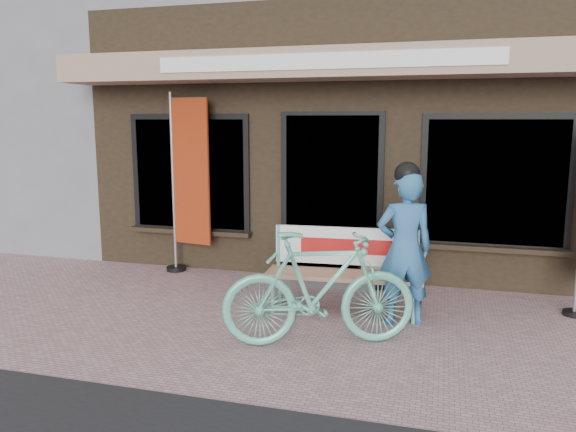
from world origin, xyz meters
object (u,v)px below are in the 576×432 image
(bicycle, at_px, (319,289))
(menu_stand, at_px, (374,258))
(bench, at_px, (345,263))
(person, at_px, (405,245))
(nobori_red, at_px, (188,182))

(bicycle, xyz_separation_m, menu_stand, (0.28, 1.87, -0.14))
(bench, relative_size, person, 1.02)
(nobori_red, bearing_deg, bench, -12.71)
(person, xyz_separation_m, menu_stand, (-0.43, 1.07, -0.42))
(bicycle, distance_m, nobori_red, 3.10)
(bench, distance_m, nobori_red, 2.62)
(bench, relative_size, bicycle, 0.94)
(bicycle, relative_size, nobori_red, 0.74)
(menu_stand, bearing_deg, person, -85.47)
(person, bearing_deg, nobori_red, 139.33)
(person, distance_m, menu_stand, 1.23)
(bench, distance_m, person, 0.76)
(bench, bearing_deg, person, -23.95)
(person, relative_size, menu_stand, 2.12)
(bench, relative_size, nobori_red, 0.70)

